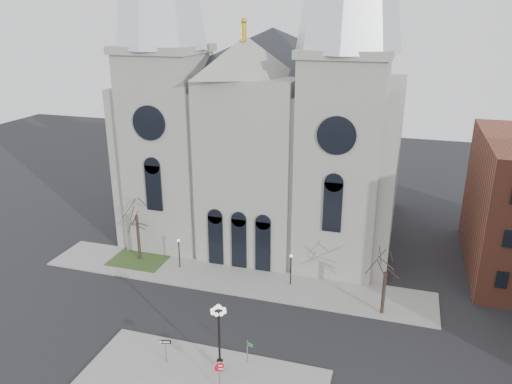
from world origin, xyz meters
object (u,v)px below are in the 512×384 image
(street_name_sign, at_px, (248,350))
(globe_lamp, at_px, (219,329))
(one_way_sign, at_px, (166,346))
(stop_sign, at_px, (219,370))

(street_name_sign, bearing_deg, globe_lamp, -121.88)
(one_way_sign, relative_size, street_name_sign, 1.05)
(stop_sign, distance_m, globe_lamp, 2.81)
(stop_sign, bearing_deg, street_name_sign, 55.15)
(stop_sign, relative_size, one_way_sign, 1.14)
(one_way_sign, bearing_deg, street_name_sign, 1.88)
(globe_lamp, height_order, one_way_sign, globe_lamp)
(stop_sign, bearing_deg, globe_lamp, 92.99)
(globe_lamp, relative_size, one_way_sign, 2.69)
(street_name_sign, bearing_deg, stop_sign, -86.69)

